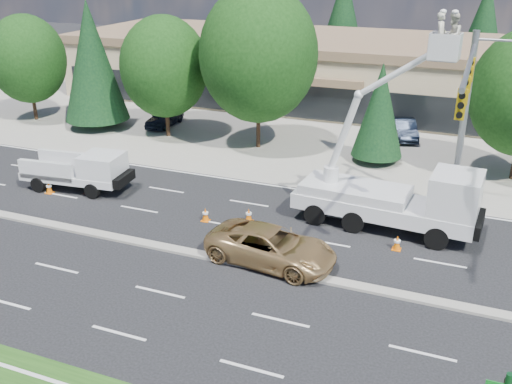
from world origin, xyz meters
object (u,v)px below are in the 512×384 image
at_px(bucket_truck, 400,188).
at_px(minivan, 271,246).
at_px(signal_mast, 466,104).
at_px(utility_pickup, 81,174).

height_order(bucket_truck, minivan, bucket_truck).
xyz_separation_m(signal_mast, minivan, (-6.79, -6.44, -5.28)).
distance_m(signal_mast, minivan, 10.74).
bearing_deg(utility_pickup, signal_mast, 1.84).
distance_m(signal_mast, utility_pickup, 20.27).
distance_m(utility_pickup, bucket_truck, 17.21).
xyz_separation_m(utility_pickup, bucket_truck, (17.11, 1.41, 1.24)).
bearing_deg(signal_mast, utility_pickup, -172.12).
xyz_separation_m(utility_pickup, minivan, (12.63, -3.76, -0.12)).
relative_size(signal_mast, utility_pickup, 1.72).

